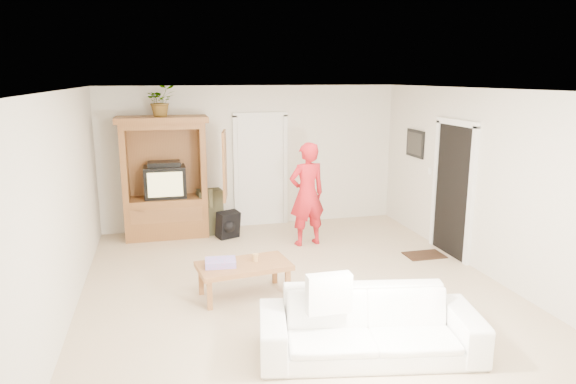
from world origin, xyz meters
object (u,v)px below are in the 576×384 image
armoire (167,185)px  sofa (369,325)px  coffee_table (244,268)px  man (307,194)px

armoire → sofa: 4.99m
armoire → coffee_table: (0.88, -2.86, -0.53)m
armoire → sofa: size_ratio=0.96×
armoire → man: size_ratio=1.22×
man → sofa: bearing=74.1°
sofa → armoire: bearing=122.9°
armoire → sofa: armoire is taller
sofa → coffee_table: size_ratio=1.78×
man → coffee_table: size_ratio=1.40×
man → coffee_table: (-1.35, -1.80, -0.49)m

